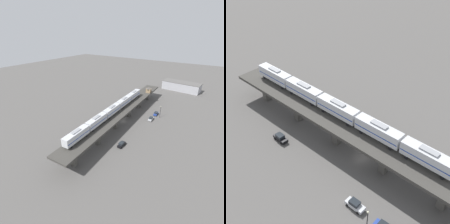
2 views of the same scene
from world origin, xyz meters
TOP-DOWN VIEW (x-y plane):
  - ground_plane at (0.00, 0.00)m, footprint 400.00×400.00m
  - elevated_viaduct at (0.01, -0.17)m, footprint 12.76×92.29m
  - subway_train at (-0.95, -9.42)m, footprint 5.79×62.46m
  - signal_hut at (0.94, 30.72)m, footprint 3.37×3.37m
  - street_car_blue at (11.93, 16.49)m, footprint 2.26×4.55m
  - street_car_silver at (11.98, 8.82)m, footprint 2.14×4.49m
  - street_car_black at (10.43, -19.58)m, footprint 1.98×4.41m
  - delivery_truck at (-6.85, -0.39)m, footprint 4.71×7.53m
  - street_lamp at (14.89, 14.51)m, footprint 0.44×0.44m
  - warehouse_building at (12.74, 69.90)m, footprint 29.42×12.93m

SIDE VIEW (x-z plane):
  - ground_plane at x=0.00m, z-range 0.00..0.00m
  - street_car_blue at x=11.93m, z-range -0.01..1.88m
  - street_car_silver at x=11.98m, z-range -0.01..1.88m
  - street_car_black at x=10.43m, z-range -0.01..1.88m
  - delivery_truck at x=-6.85m, z-range 0.16..3.36m
  - warehouse_building at x=12.74m, z-range 0.01..6.81m
  - street_lamp at x=14.89m, z-range 0.64..7.58m
  - elevated_viaduct at x=0.01m, z-range 2.63..9.94m
  - signal_hut at x=0.94m, z-range 7.41..10.81m
  - subway_train at x=-0.95m, z-range 7.62..12.07m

